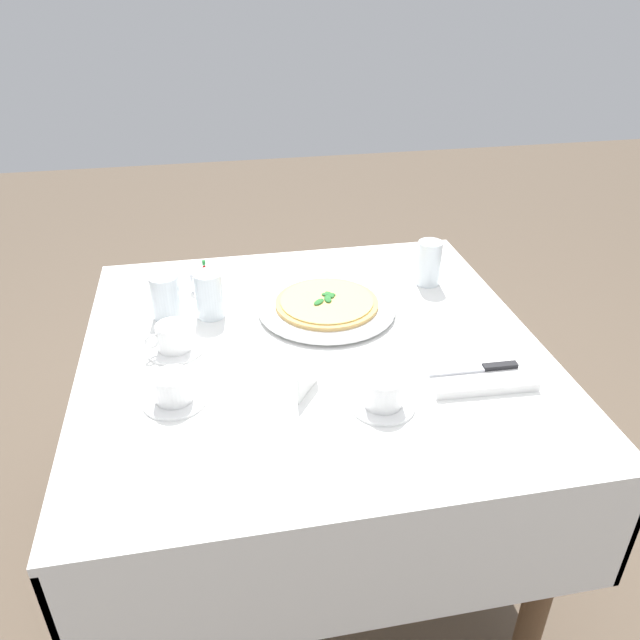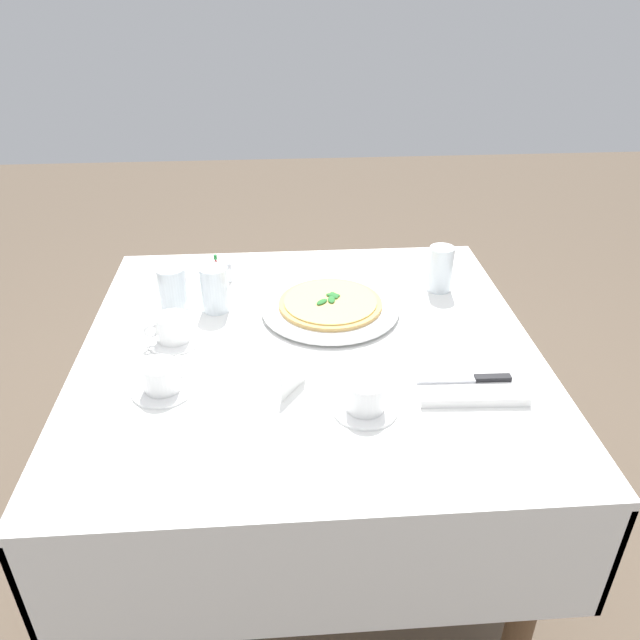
{
  "view_description": "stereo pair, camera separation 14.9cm",
  "coord_description": "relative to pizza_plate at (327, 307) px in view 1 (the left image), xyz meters",
  "views": [
    {
      "loc": [
        0.21,
        1.19,
        1.5
      ],
      "look_at": [
        -0.03,
        -0.07,
        0.74
      ],
      "focal_mm": 35.05,
      "sensor_mm": 36.0,
      "label": 1
    },
    {
      "loc": [
        0.06,
        1.21,
        1.5
      ],
      "look_at": [
        -0.03,
        -0.07,
        0.74
      ],
      "focal_mm": 35.05,
      "sensor_mm": 36.0,
      "label": 2
    }
  ],
  "objects": [
    {
      "name": "water_glass_near_right",
      "position": [
        0.39,
        -0.05,
        0.04
      ],
      "size": [
        0.07,
        0.07,
        0.11
      ],
      "color": "white",
      "rests_on": "dining_table"
    },
    {
      "name": "menu_card",
      "position": [
        0.1,
        0.32,
        0.02
      ],
      "size": [
        0.05,
        0.08,
        0.06
      ],
      "rotation": [
        0.0,
        0.0,
        4.11
      ],
      "color": "white",
      "rests_on": "dining_table"
    },
    {
      "name": "napkin_folded",
      "position": [
        -0.26,
        0.34,
        -0.0
      ],
      "size": [
        0.23,
        0.14,
        0.02
      ],
      "rotation": [
        0.0,
        0.0,
        -0.05
      ],
      "color": "white",
      "rests_on": "dining_table"
    },
    {
      "name": "pizza",
      "position": [
        -0.0,
        -0.0,
        0.01
      ],
      "size": [
        0.26,
        0.26,
        0.02
      ],
      "color": "#DBAD60",
      "rests_on": "pizza_plate"
    },
    {
      "name": "coffee_cup_left_edge",
      "position": [
        0.37,
        0.3,
        0.02
      ],
      "size": [
        0.13,
        0.13,
        0.06
      ],
      "color": "white",
      "rests_on": "dining_table"
    },
    {
      "name": "water_glass_right_edge",
      "position": [
        0.29,
        -0.03,
        0.04
      ],
      "size": [
        0.07,
        0.07,
        0.12
      ],
      "color": "white",
      "rests_on": "dining_table"
    },
    {
      "name": "dinner_knife",
      "position": [
        -0.26,
        0.34,
        0.01
      ],
      "size": [
        0.2,
        0.02,
        0.01
      ],
      "rotation": [
        0.0,
        0.0,
        -0.03
      ],
      "color": "silver",
      "rests_on": "napkin_folded"
    },
    {
      "name": "dining_table",
      "position": [
        0.06,
        0.15,
        -0.15
      ],
      "size": [
        1.04,
        1.04,
        0.72
      ],
      "color": "white",
      "rests_on": "ground_plane"
    },
    {
      "name": "water_glass_back_corner",
      "position": [
        -0.3,
        -0.1,
        0.04
      ],
      "size": [
        0.06,
        0.06,
        0.12
      ],
      "color": "white",
      "rests_on": "dining_table"
    },
    {
      "name": "ground_plane",
      "position": [
        0.06,
        0.15,
        -0.73
      ],
      "size": [
        8.0,
        8.0,
        0.0
      ],
      "primitive_type": "plane",
      "color": "brown"
    },
    {
      "name": "salt_shaker",
      "position": [
        0.32,
        -0.17,
        0.01
      ],
      "size": [
        0.03,
        0.03,
        0.06
      ],
      "color": "white",
      "rests_on": "dining_table"
    },
    {
      "name": "coffee_cup_center_back",
      "position": [
        0.37,
        0.11,
        0.02
      ],
      "size": [
        0.13,
        0.13,
        0.07
      ],
      "color": "white",
      "rests_on": "dining_table"
    },
    {
      "name": "pepper_shaker",
      "position": [
        0.27,
        -0.19,
        0.01
      ],
      "size": [
        0.03,
        0.03,
        0.06
      ],
      "color": "white",
      "rests_on": "dining_table"
    },
    {
      "name": "hot_sauce_bottle",
      "position": [
        0.29,
        -0.18,
        0.02
      ],
      "size": [
        0.02,
        0.02,
        0.08
      ],
      "color": "#B7140F",
      "rests_on": "dining_table"
    },
    {
      "name": "pizza_plate",
      "position": [
        0.0,
        0.0,
        0.0
      ],
      "size": [
        0.34,
        0.34,
        0.02
      ],
      "color": "white",
      "rests_on": "dining_table"
    },
    {
      "name": "coffee_cup_far_left",
      "position": [
        -0.04,
        0.39,
        0.02
      ],
      "size": [
        0.13,
        0.13,
        0.07
      ],
      "color": "white",
      "rests_on": "dining_table"
    }
  ]
}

